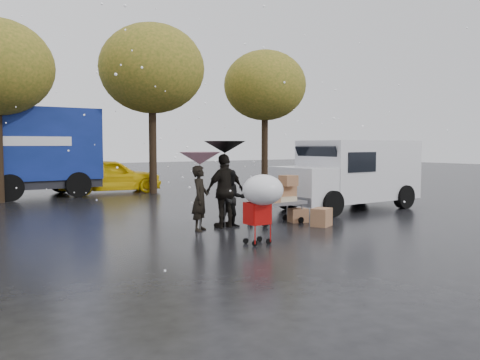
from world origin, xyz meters
TOP-DOWN VIEW (x-y plane):
  - ground at (0.00, 0.00)m, footprint 90.00×90.00m
  - person_pink at (-0.67, 0.74)m, footprint 0.67×0.67m
  - person_middle at (0.24, 0.71)m, footprint 0.86×0.77m
  - person_black at (0.08, 0.78)m, footprint 1.10×0.49m
  - umbrella_pink at (-0.67, 0.74)m, footprint 1.00×1.00m
  - umbrella_black at (0.08, 0.78)m, footprint 1.05×1.05m
  - vendor_cart at (1.59, 0.53)m, footprint 1.52×0.80m
  - shopping_cart at (-0.54, -1.53)m, footprint 0.84×0.84m
  - white_van at (5.45, 1.56)m, footprint 4.91×2.18m
  - box_ground_near at (2.20, -0.46)m, footprint 0.63×0.58m
  - box_ground_far at (2.16, 0.39)m, footprint 0.55×0.48m
  - yellow_taxi at (1.09, 11.29)m, footprint 4.58×2.49m
  - tree_row at (-0.47, 10.00)m, footprint 21.60×4.40m

SIDE VIEW (x-z plane):
  - ground at x=0.00m, z-range 0.00..0.00m
  - box_ground_far at x=2.16m, z-range 0.00..0.37m
  - box_ground_near at x=2.20m, z-range 0.00..0.46m
  - person_middle at x=0.24m, z-range 0.00..1.44m
  - vendor_cart at x=1.59m, z-range 0.09..1.36m
  - yellow_taxi at x=1.09m, z-range 0.00..1.48m
  - person_pink at x=-0.67m, z-range 0.00..1.57m
  - person_black at x=0.08m, z-range 0.00..1.84m
  - shopping_cart at x=-0.54m, z-range 0.33..1.80m
  - white_van at x=5.45m, z-range 0.06..2.26m
  - umbrella_pink at x=-0.67m, z-range 0.80..2.69m
  - umbrella_black at x=0.08m, z-range 0.93..3.09m
  - tree_row at x=-0.47m, z-range 1.46..8.58m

